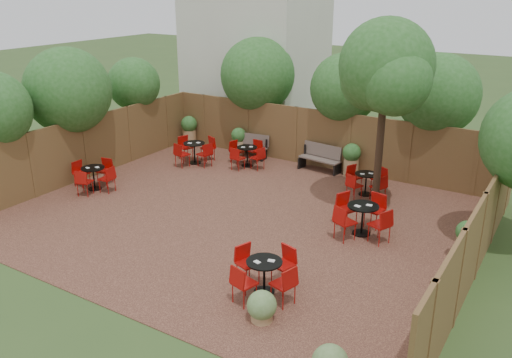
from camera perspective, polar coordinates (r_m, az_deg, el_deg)
The scene contains 13 objects.
ground at distance 14.59m, azimuth -1.58°, elevation -4.15°, with size 80.00×80.00×0.00m, color #354F23.
courtyard_paving at distance 14.58m, azimuth -1.58°, elevation -4.11°, with size 12.00×10.00×0.02m, color #371E16.
fence_back at distance 18.37m, azimuth 7.01°, elevation 4.24°, with size 12.00×0.08×2.00m, color brown.
fence_left at distance 18.05m, azimuth -17.76°, elevation 3.12°, with size 0.08×10.00×2.00m, color brown.
fence_right at distance 12.23m, azimuth 22.70°, elevation -5.71°, with size 0.08×10.00×2.00m, color brown.
neighbour_building at distance 22.53m, azimuth -0.02°, elevation 15.13°, with size 5.00×4.00×8.00m, color beige.
overhang_foliage at distance 16.94m, azimuth -0.29°, elevation 9.12°, with size 15.67×10.68×2.73m.
courtyard_tree at distance 14.35m, azimuth 13.63°, elevation 11.04°, with size 2.65×2.55×5.23m.
park_bench_left at distance 19.42m, azimuth -0.64°, elevation 3.61°, with size 1.42×0.60×0.85m.
park_bench_right at distance 18.13m, azimuth 6.90°, elevation 2.31°, with size 1.50×0.66×0.90m.
bistro_tables at distance 15.45m, azimuth -0.63°, elevation -0.93°, with size 9.71×8.10×0.90m.
planters at distance 18.04m, azimuth 2.55°, elevation 2.73°, with size 11.73×4.52×1.14m.
low_shrubs at distance 9.94m, azimuth 8.79°, elevation -15.15°, with size 3.33×3.40×0.65m.
Camera 1 is at (7.34, -11.07, 6.04)m, focal length 37.51 mm.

